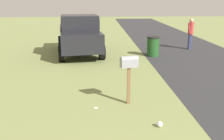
# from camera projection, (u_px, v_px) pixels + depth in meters

# --- Properties ---
(mailbox) EXTENTS (0.32, 0.52, 1.40)m
(mailbox) POSITION_uv_depth(u_px,v_px,m) (129.00, 66.00, 7.14)
(mailbox) COLOR brown
(mailbox) RESTS_ON ground
(pickup_truck) EXTENTS (5.11, 2.76, 2.09)m
(pickup_truck) POSITION_uv_depth(u_px,v_px,m) (79.00, 34.00, 13.55)
(pickup_truck) COLOR black
(pickup_truck) RESTS_ON ground
(trash_bin) EXTENTS (0.64, 0.64, 1.01)m
(trash_bin) POSITION_uv_depth(u_px,v_px,m) (153.00, 46.00, 13.31)
(trash_bin) COLOR #1E4C1E
(trash_bin) RESTS_ON ground
(pedestrian) EXTENTS (0.36, 0.47, 1.78)m
(pedestrian) POSITION_uv_depth(u_px,v_px,m) (191.00, 32.00, 14.92)
(pedestrian) COLOR #2D3351
(pedestrian) RESTS_ON ground
(litter_wrapper_midfield_b) EXTENTS (0.14, 0.13, 0.01)m
(litter_wrapper_midfield_b) POSITION_uv_depth(u_px,v_px,m) (96.00, 108.00, 7.14)
(litter_wrapper_midfield_b) COLOR silver
(litter_wrapper_midfield_b) RESTS_ON ground
(litter_bag_near_hydrant) EXTENTS (0.14, 0.14, 0.14)m
(litter_bag_near_hydrant) POSITION_uv_depth(u_px,v_px,m) (160.00, 124.00, 6.07)
(litter_bag_near_hydrant) COLOR silver
(litter_bag_near_hydrant) RESTS_ON ground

